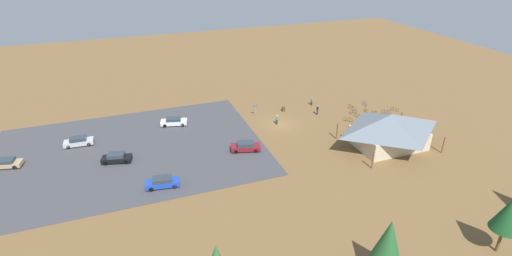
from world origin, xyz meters
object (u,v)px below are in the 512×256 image
at_px(car_black_mid_lot, 117,158).
at_px(visitor_near_lot, 277,119).
at_px(car_silver_front_row, 79,141).
at_px(car_white_inner_stall, 174,121).
at_px(visitor_at_bikes, 317,110).
at_px(bicycle_green_near_porch, 348,120).
at_px(bicycle_silver_near_sign, 358,116).
at_px(car_tan_near_entry, 5,163).
at_px(bike_pavilion, 390,128).
at_px(bicycle_black_lone_west, 351,107).
at_px(trash_bin, 283,109).
at_px(bicycle_red_lone_east, 395,109).
at_px(visitor_crossing_yard, 312,101).
at_px(bicycle_purple_mid_cluster, 353,112).
at_px(bicycle_teal_yard_right, 374,113).
at_px(lot_sign, 255,109).
at_px(pine_mideast, 509,214).
at_px(car_maroon_aisle_side, 246,146).
at_px(pine_far_east, 389,241).
at_px(bicycle_blue_edge_south, 386,112).
at_px(car_blue_far_end, 163,182).
at_px(bicycle_yellow_back_row, 366,110).
at_px(bicycle_white_front_row, 365,103).

distance_m(car_black_mid_lot, visitor_near_lot, 27.47).
bearing_deg(car_silver_front_row, visitor_near_lot, 173.55).
bearing_deg(car_white_inner_stall, car_silver_front_row, 8.24).
bearing_deg(visitor_at_bikes, bicycle_green_near_porch, 129.24).
height_order(bicycle_silver_near_sign, car_tan_near_entry, car_tan_near_entry).
relative_size(bike_pavilion, bicycle_black_lone_west, 7.61).
bearing_deg(visitor_near_lot, trash_bin, -125.32).
relative_size(bicycle_red_lone_east, car_black_mid_lot, 0.37).
distance_m(trash_bin, visitor_at_bikes, 6.46).
bearing_deg(visitor_crossing_yard, visitor_at_bikes, 75.63).
bearing_deg(visitor_near_lot, bicycle_purple_mid_cluster, 177.19).
relative_size(bicycle_purple_mid_cluster, car_silver_front_row, 0.40).
bearing_deg(car_white_inner_stall, bicycle_teal_yard_right, 166.95).
bearing_deg(visitor_near_lot, car_tan_near_entry, -0.43).
height_order(bike_pavilion, bicycle_red_lone_east, bike_pavilion).
bearing_deg(trash_bin, bicycle_green_near_porch, 137.56).
relative_size(lot_sign, visitor_crossing_yard, 1.30).
distance_m(pine_mideast, car_maroon_aisle_side, 34.72).
height_order(pine_mideast, bicycle_green_near_porch, pine_mideast).
relative_size(bike_pavilion, pine_far_east, 1.97).
height_order(car_maroon_aisle_side, car_black_mid_lot, car_maroon_aisle_side).
distance_m(pine_far_east, bicycle_silver_near_sign, 37.73).
height_order(bicycle_silver_near_sign, car_maroon_aisle_side, car_maroon_aisle_side).
height_order(bike_pavilion, visitor_at_bikes, bike_pavilion).
xyz_separation_m(bike_pavilion, visitor_near_lot, (13.48, -13.35, -2.19)).
bearing_deg(bike_pavilion, bicycle_blue_edge_south, -126.50).
xyz_separation_m(lot_sign, car_blue_far_end, (19.45, 17.31, -0.65)).
bearing_deg(trash_bin, lot_sign, 0.45).
height_order(pine_mideast, bicycle_yellow_back_row, pine_mideast).
distance_m(bicycle_silver_near_sign, visitor_crossing_yard, 9.78).
relative_size(lot_sign, car_blue_far_end, 0.48).
bearing_deg(car_silver_front_row, bicycle_teal_yard_right, 173.24).
bearing_deg(bicycle_yellow_back_row, bicycle_white_front_row, -120.60).
xyz_separation_m(bicycle_yellow_back_row, car_tan_near_entry, (60.38, -1.22, 0.36)).
height_order(visitor_at_bikes, visitor_crossing_yard, visitor_at_bikes).
xyz_separation_m(car_silver_front_row, visitor_at_bikes, (-41.44, 2.46, 0.19)).
relative_size(bicycle_yellow_back_row, bicycle_red_lone_east, 0.91).
bearing_deg(bicycle_black_lone_west, pine_far_east, 61.24).
relative_size(bike_pavilion, visitor_crossing_yard, 7.82).
distance_m(pine_mideast, car_tan_near_entry, 63.82).
bearing_deg(bicycle_white_front_row, trash_bin, -9.99).
bearing_deg(pine_far_east, car_silver_front_row, -53.19).
xyz_separation_m(bicycle_blue_edge_south, visitor_crossing_yard, (11.27, -8.62, 0.52)).
height_order(bicycle_white_front_row, visitor_at_bikes, visitor_at_bikes).
bearing_deg(bicycle_purple_mid_cluster, car_silver_front_row, -5.28).
distance_m(car_maroon_aisle_side, car_black_mid_lot, 19.21).
distance_m(car_silver_front_row, car_white_inner_stall, 15.62).
height_order(bicycle_teal_yard_right, car_tan_near_entry, car_tan_near_entry).
bearing_deg(visitor_at_bikes, car_blue_far_end, 24.16).
relative_size(bicycle_blue_edge_south, visitor_at_bikes, 0.82).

